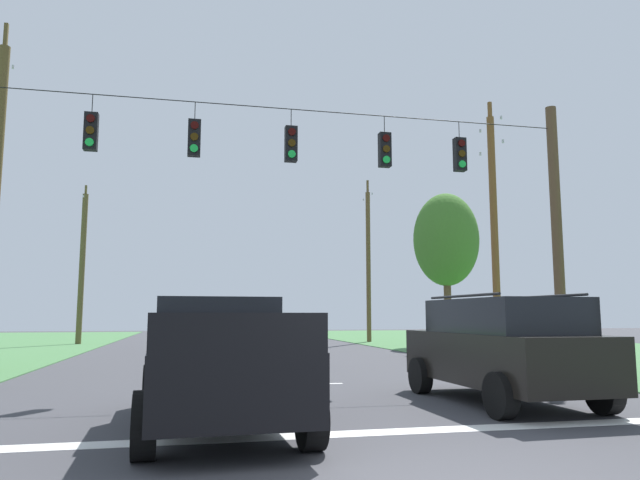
% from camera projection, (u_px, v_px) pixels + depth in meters
% --- Properties ---
extents(stop_bar_stripe, '(13.30, 0.45, 0.01)m').
position_uv_depth(stop_bar_stripe, '(363.00, 433.00, 8.36)').
color(stop_bar_stripe, white).
rests_on(stop_bar_stripe, ground).
extents(lane_dash_0, '(2.50, 0.15, 0.01)m').
position_uv_depth(lane_dash_0, '(292.00, 385.00, 14.18)').
color(lane_dash_0, white).
rests_on(lane_dash_0, ground).
extents(lane_dash_1, '(2.50, 0.15, 0.01)m').
position_uv_depth(lane_dash_1, '(258.00, 361.00, 21.56)').
color(lane_dash_1, white).
rests_on(lane_dash_1, ground).
extents(lane_dash_2, '(2.50, 0.15, 0.01)m').
position_uv_depth(lane_dash_2, '(240.00, 349.00, 29.11)').
color(lane_dash_2, white).
rests_on(lane_dash_2, ground).
extents(overhead_signal_span, '(15.91, 0.31, 7.77)m').
position_uv_depth(overhead_signal_span, '(289.00, 210.00, 15.29)').
color(overhead_signal_span, brown).
rests_on(overhead_signal_span, ground).
extents(pickup_truck, '(2.47, 5.48, 1.95)m').
position_uv_depth(pickup_truck, '(218.00, 361.00, 9.00)').
color(pickup_truck, black).
rests_on(pickup_truck, ground).
extents(suv_black, '(2.29, 4.84, 2.05)m').
position_uv_depth(suv_black, '(501.00, 347.00, 11.34)').
color(suv_black, black).
rests_on(suv_black, ground).
extents(distant_car_crossing_white, '(4.32, 2.06, 1.52)m').
position_uv_depth(distant_car_crossing_white, '(241.00, 339.00, 21.40)').
color(distant_car_crossing_white, silver).
rests_on(distant_car_crossing_white, ground).
extents(distant_car_oncoming, '(4.37, 2.15, 1.52)m').
position_uv_depth(distant_car_oncoming, '(466.00, 337.00, 24.11)').
color(distant_car_oncoming, silver).
rests_on(distant_car_oncoming, ground).
extents(distant_car_far_parked, '(2.28, 4.43, 1.52)m').
position_uv_depth(distant_car_far_parked, '(196.00, 334.00, 26.81)').
color(distant_car_far_parked, silver).
rests_on(distant_car_far_parked, ground).
extents(utility_pole_mid_right, '(0.27, 1.77, 9.60)m').
position_uv_depth(utility_pole_mid_right, '(494.00, 228.00, 21.43)').
color(utility_pole_mid_right, brown).
rests_on(utility_pole_mid_right, ground).
extents(utility_pole_far_right, '(0.28, 1.97, 10.19)m').
position_uv_depth(utility_pole_far_right, '(368.00, 263.00, 36.77)').
color(utility_pole_far_right, brown).
rests_on(utility_pole_far_right, ground).
extents(utility_pole_far_left, '(0.32, 1.56, 9.24)m').
position_uv_depth(utility_pole_far_left, '(82.00, 266.00, 33.96)').
color(utility_pole_far_left, brown).
rests_on(utility_pole_far_left, ground).
extents(tree_roadside_far_right, '(3.56, 3.56, 8.34)m').
position_uv_depth(tree_roadside_far_right, '(446.00, 240.00, 32.25)').
color(tree_roadside_far_right, brown).
rests_on(tree_roadside_far_right, ground).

